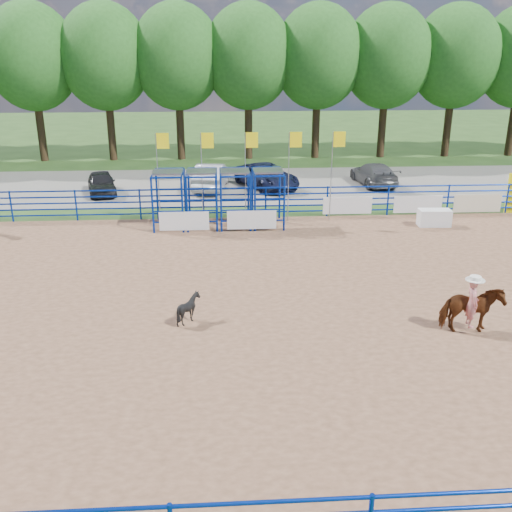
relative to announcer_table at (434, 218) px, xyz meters
name	(u,v)px	position (x,y,z in m)	size (l,w,h in m)	color
ground	(290,304)	(-7.65, -8.07, -0.41)	(120.00, 120.00, 0.00)	#375923
arena_dirt	(290,303)	(-7.65, -8.07, -0.40)	(30.00, 20.00, 0.02)	#906548
gravel_strip	(256,185)	(-7.65, 8.93, -0.40)	(40.00, 10.00, 0.01)	gray
announcer_table	(434,218)	(0.00, 0.00, 0.00)	(1.45, 0.68, 0.77)	white
horse_and_rider	(472,305)	(-2.74, -10.37, 0.46)	(1.70, 0.82, 2.45)	#5F2E13
calf	(189,308)	(-10.83, -9.19, 0.06)	(0.71, 0.80, 0.88)	black
car_a	(101,183)	(-16.49, 7.33, 0.22)	(1.46, 3.63, 1.24)	black
car_b	(211,176)	(-10.33, 8.14, 0.35)	(1.58, 4.53, 1.49)	#999CA2
car_c	(267,176)	(-7.08, 8.26, 0.29)	(2.27, 4.93, 1.37)	#151934
car_d	(374,174)	(-0.60, 8.58, 0.26)	(1.83, 4.50, 1.31)	#4E4E50
perimeter_fence	(291,282)	(-7.65, -8.07, 0.34)	(30.10, 20.10, 1.50)	#072798
chute_assembly	(226,199)	(-9.55, 0.76, 0.85)	(19.32, 2.41, 4.20)	#072798
treeline	(248,52)	(-7.65, 17.93, 7.13)	(56.40, 6.40, 11.24)	#3F2B19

